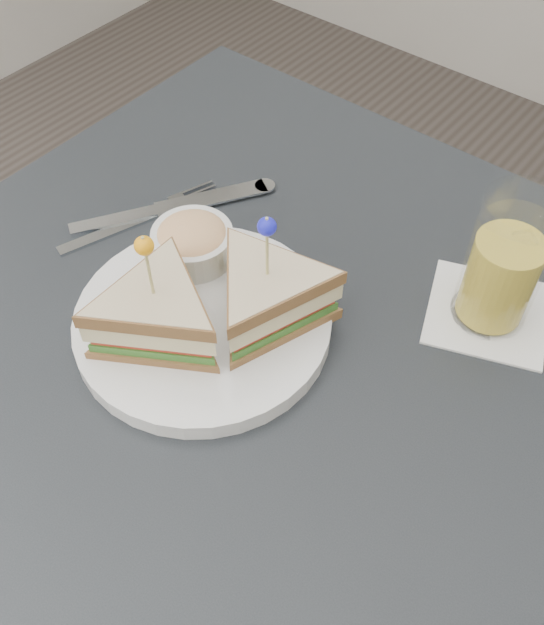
% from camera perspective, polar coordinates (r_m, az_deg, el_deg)
% --- Properties ---
extents(ground_plane, '(3.50, 3.50, 0.00)m').
position_cam_1_polar(ground_plane, '(1.36, -0.64, -22.10)').
color(ground_plane, '#3F3833').
extents(table, '(0.80, 0.80, 0.75)m').
position_cam_1_polar(table, '(0.74, -1.09, -6.29)').
color(table, black).
rests_on(table, ground).
extents(plate_meal, '(0.28, 0.27, 0.15)m').
position_cam_1_polar(plate_meal, '(0.67, -5.23, 0.86)').
color(plate_meal, white).
rests_on(plate_meal, table).
extents(cutlery_fork, '(0.09, 0.20, 0.01)m').
position_cam_1_polar(cutlery_fork, '(0.82, -10.03, 7.83)').
color(cutlery_fork, '#B7BEC2').
rests_on(cutlery_fork, table).
extents(cutlery_knife, '(0.15, 0.22, 0.01)m').
position_cam_1_polar(cutlery_knife, '(0.82, -8.72, 8.40)').
color(cutlery_knife, white).
rests_on(cutlery_knife, table).
extents(drink_set, '(0.15, 0.15, 0.15)m').
position_cam_1_polar(drink_set, '(0.69, 18.42, 3.41)').
color(drink_set, white).
rests_on(drink_set, table).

